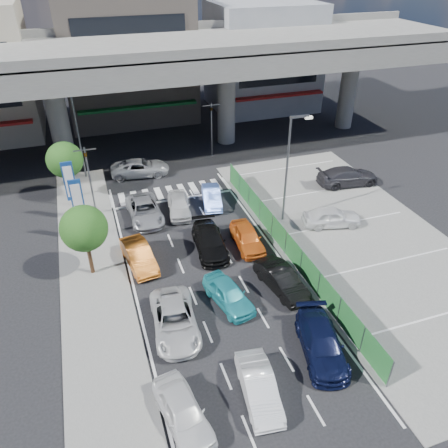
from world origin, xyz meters
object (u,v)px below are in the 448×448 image
object	(u,v)px
taxi_orange_left	(139,256)
parked_sedan_white	(332,217)
taxi_teal_mid	(229,294)
sedan_black_mid	(210,241)
tree_near	(84,229)
taxi_orange_right	(247,237)
traffic_cone	(284,241)
sedan_white_mid_left	(175,320)
traffic_light_left	(87,164)
hatch_black_mid_right	(281,280)
kei_truck_front_right	(212,197)
signboard_far	(70,183)
sedan_white_front_mid	(179,205)
street_lamp_right	(290,161)
hatch_white_back_mid	(259,387)
tree_far	(65,160)
minivan_navy_back	(321,343)
traffic_light_right	(211,116)
van_white_back_left	(183,411)
signboard_near	(78,202)
crossing_wagon_silver	(140,168)
street_lamp_left	(79,126)
parked_sedan_dgrey	(348,176)
wagon_silver_front_left	(145,210)

from	to	relation	value
taxi_orange_left	parked_sedan_white	size ratio (longest dim) A/B	1.00
taxi_teal_mid	sedan_black_mid	xyz separation A→B (m)	(0.51, 5.33, 0.02)
sedan_black_mid	tree_near	bearing A→B (deg)	-174.21
taxi_orange_right	traffic_cone	bearing A→B (deg)	-18.33
taxi_teal_mid	sedan_white_mid_left	bearing A→B (deg)	-175.82
traffic_light_left	hatch_black_mid_right	world-z (taller)	traffic_light_left
taxi_teal_mid	kei_truck_front_right	xyz separation A→B (m)	(2.47, 11.21, -0.03)
signboard_far	sedan_white_front_mid	xyz separation A→B (m)	(7.50, -1.51, -2.37)
street_lamp_right	taxi_teal_mid	world-z (taller)	street_lamp_right
hatch_white_back_mid	sedan_black_mid	world-z (taller)	sedan_black_mid
tree_near	hatch_black_mid_right	size ratio (longest dim) A/B	1.15
tree_far	minivan_navy_back	xyz separation A→B (m)	(11.18, -20.67, -2.70)
minivan_navy_back	traffic_light_right	bearing A→B (deg)	99.01
taxi_teal_mid	sedan_black_mid	bearing A→B (deg)	71.74
van_white_back_left	kei_truck_front_right	size ratio (longest dim) A/B	1.04
hatch_white_back_mid	signboard_near	bearing A→B (deg)	120.14
taxi_teal_mid	crossing_wagon_silver	size ratio (longest dim) A/B	0.77
taxi_orange_left	traffic_light_left	bearing A→B (deg)	96.99
minivan_navy_back	crossing_wagon_silver	distance (m)	23.70
crossing_wagon_silver	parked_sedan_white	size ratio (longest dim) A/B	1.22
signboard_near	minivan_navy_back	world-z (taller)	signboard_near
taxi_teal_mid	hatch_black_mid_right	size ratio (longest dim) A/B	0.94
tree_far	taxi_orange_right	distance (m)	15.68
street_lamp_right	traffic_cone	world-z (taller)	street_lamp_right
signboard_near	sedan_white_mid_left	world-z (taller)	signboard_near
hatch_white_back_mid	sedan_white_front_mid	distance (m)	17.00
taxi_orange_right	parked_sedan_white	xyz separation A→B (m)	(6.74, 0.40, 0.08)
signboard_far	taxi_teal_mid	world-z (taller)	signboard_far
traffic_light_right	crossing_wagon_silver	size ratio (longest dim) A/B	1.02
street_lamp_right	taxi_teal_mid	xyz separation A→B (m)	(-6.98, -7.24, -4.10)
taxi_orange_right	signboard_far	bearing A→B (deg)	149.21
tree_near	taxi_orange_left	xyz separation A→B (m)	(2.94, 0.01, -2.70)
traffic_light_right	taxi_orange_right	bearing A→B (deg)	-98.36
street_lamp_left	parked_sedan_dgrey	world-z (taller)	street_lamp_left
street_lamp_left	sedan_white_mid_left	size ratio (longest dim) A/B	1.61
taxi_orange_right	tree_near	bearing A→B (deg)	-178.54
hatch_black_mid_right	parked_sedan_dgrey	distance (m)	15.19
parked_sedan_dgrey	street_lamp_left	bearing A→B (deg)	73.64
van_white_back_left	hatch_black_mid_right	distance (m)	10.10
street_lamp_left	van_white_back_left	xyz separation A→B (m)	(2.23, -25.63, -4.08)
tree_near	sedan_black_mid	bearing A→B (deg)	0.72
wagon_silver_front_left	sedan_black_mid	bearing A→B (deg)	-58.48
taxi_teal_mid	taxi_orange_left	size ratio (longest dim) A/B	0.94
van_white_back_left	traffic_cone	distance (m)	14.24
minivan_navy_back	hatch_white_back_mid	bearing A→B (deg)	-147.32
hatch_white_back_mid	crossing_wagon_silver	distance (m)	24.49
kei_truck_front_right	sedan_white_front_mid	bearing A→B (deg)	-158.30
street_lamp_right	sedan_white_mid_left	world-z (taller)	street_lamp_right
traffic_light_right	taxi_orange_left	size ratio (longest dim) A/B	1.24
street_lamp_right	kei_truck_front_right	world-z (taller)	street_lamp_right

